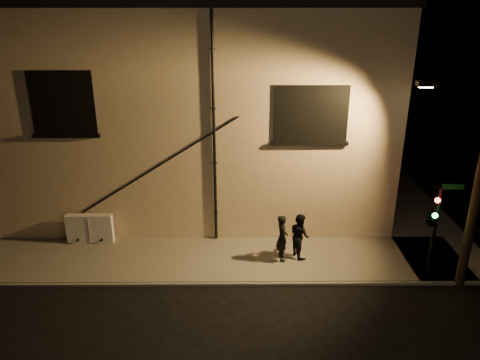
{
  "coord_description": "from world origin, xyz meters",
  "views": [
    {
      "loc": [
        -1.02,
        -13.02,
        8.82
      ],
      "look_at": [
        -0.89,
        1.8,
        2.99
      ],
      "focal_mm": 35.0,
      "sensor_mm": 36.0,
      "label": 1
    }
  ],
  "objects_px": {
    "pedestrian_b": "(300,235)",
    "utility_cabinet": "(90,229)",
    "traffic_signal": "(432,217)",
    "streetlamp_pole": "(475,178)",
    "pedestrian_a": "(282,238)"
  },
  "relations": [
    {
      "from": "utility_cabinet",
      "to": "pedestrian_b",
      "type": "xyz_separation_m",
      "value": [
        7.75,
        -1.07,
        0.25
      ]
    },
    {
      "from": "traffic_signal",
      "to": "pedestrian_b",
      "type": "bearing_deg",
      "value": 161.3
    },
    {
      "from": "pedestrian_b",
      "to": "traffic_signal",
      "type": "xyz_separation_m",
      "value": [
        3.97,
        -1.34,
        1.37
      ]
    },
    {
      "from": "pedestrian_b",
      "to": "traffic_signal",
      "type": "bearing_deg",
      "value": -130.59
    },
    {
      "from": "streetlamp_pole",
      "to": "pedestrian_b",
      "type": "bearing_deg",
      "value": 161.95
    },
    {
      "from": "pedestrian_a",
      "to": "traffic_signal",
      "type": "xyz_separation_m",
      "value": [
        4.62,
        -1.11,
        1.34
      ]
    },
    {
      "from": "pedestrian_a",
      "to": "pedestrian_b",
      "type": "distance_m",
      "value": 0.69
    },
    {
      "from": "streetlamp_pole",
      "to": "utility_cabinet",
      "type": "bearing_deg",
      "value": 168.07
    },
    {
      "from": "traffic_signal",
      "to": "streetlamp_pole",
      "type": "distance_m",
      "value": 1.74
    },
    {
      "from": "pedestrian_a",
      "to": "pedestrian_b",
      "type": "bearing_deg",
      "value": -78.83
    },
    {
      "from": "pedestrian_a",
      "to": "streetlamp_pole",
      "type": "height_order",
      "value": "streetlamp_pole"
    },
    {
      "from": "utility_cabinet",
      "to": "traffic_signal",
      "type": "relative_size",
      "value": 0.53
    },
    {
      "from": "pedestrian_a",
      "to": "traffic_signal",
      "type": "distance_m",
      "value": 4.93
    },
    {
      "from": "pedestrian_a",
      "to": "streetlamp_pole",
      "type": "bearing_deg",
      "value": -112.98
    },
    {
      "from": "pedestrian_b",
      "to": "utility_cabinet",
      "type": "bearing_deg",
      "value": 60.25
    }
  ]
}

